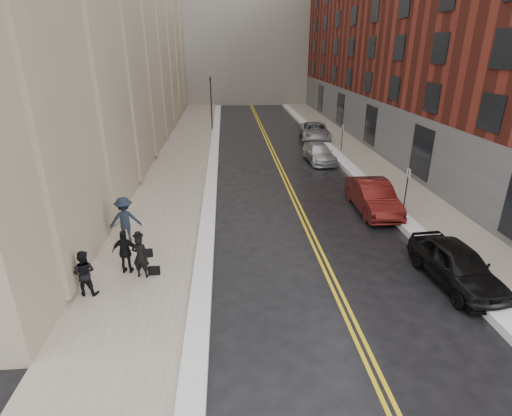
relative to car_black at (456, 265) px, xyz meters
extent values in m
plane|color=black|center=(-6.80, -1.14, -0.74)|extent=(160.00, 160.00, 0.00)
cube|color=gray|center=(-11.30, 14.86, -0.66)|extent=(4.00, 64.00, 0.15)
cube|color=gray|center=(2.20, 14.86, -0.66)|extent=(3.00, 64.00, 0.15)
cube|color=gold|center=(-4.42, 14.86, -0.74)|extent=(0.12, 64.00, 0.01)
cube|color=gold|center=(-4.18, 14.86, -0.74)|extent=(0.12, 64.00, 0.01)
cube|color=white|center=(-9.00, 14.86, -0.61)|extent=(0.70, 60.80, 0.26)
cube|color=white|center=(0.35, 14.86, -0.59)|extent=(0.85, 60.80, 0.30)
cube|color=maroon|center=(10.70, 21.86, 8.26)|extent=(14.00, 50.00, 18.00)
cylinder|color=black|center=(-9.40, 28.86, 1.86)|extent=(0.12, 0.12, 5.20)
imported|color=black|center=(-9.40, 28.86, 3.86)|extent=(0.18, 0.15, 0.90)
cylinder|color=black|center=(1.10, 6.86, 0.36)|extent=(0.06, 0.06, 2.20)
cube|color=white|center=(1.10, 6.86, 1.26)|extent=(0.02, 0.35, 0.45)
cylinder|color=black|center=(1.10, 18.86, 0.36)|extent=(0.06, 0.06, 2.20)
cube|color=white|center=(1.10, 18.86, 1.26)|extent=(0.02, 0.35, 0.45)
imported|color=black|center=(0.00, 0.00, 0.00)|extent=(2.06, 4.46, 1.48)
imported|color=#4E100E|center=(-0.61, 6.82, 0.05)|extent=(1.72, 4.79, 1.57)
imported|color=#ADB0B5|center=(-1.27, 16.45, -0.10)|extent=(2.06, 4.50, 1.28)
imported|color=#9EA0A6|center=(0.00, 23.80, 0.01)|extent=(3.00, 5.61, 1.50)
imported|color=black|center=(-11.17, 1.02, 0.23)|extent=(0.66, 0.49, 1.64)
imported|color=black|center=(-12.82, 0.06, 0.21)|extent=(0.83, 0.67, 1.60)
imported|color=black|center=(-12.34, 3.94, 0.41)|extent=(1.40, 0.95, 2.00)
imported|color=black|center=(-11.76, 1.38, 0.25)|extent=(1.01, 0.48, 1.68)
camera|label=1|loc=(-8.00, -11.74, 7.18)|focal=28.00mm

